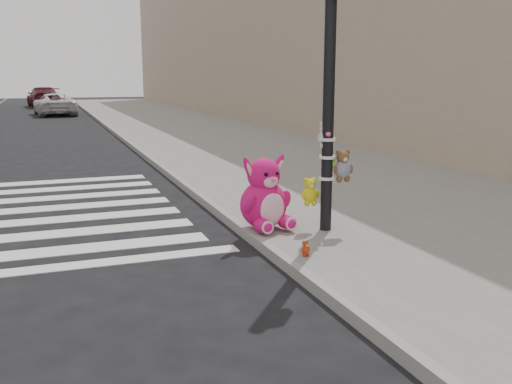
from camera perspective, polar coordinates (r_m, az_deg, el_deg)
name	(u,v)px	position (r m, az deg, el deg)	size (l,w,h in m)	color
ground	(175,312)	(5.86, -8.13, -11.77)	(120.00, 120.00, 0.00)	black
sidewalk_near	(269,154)	(16.60, 1.36, 3.80)	(7.00, 80.00, 0.14)	slate
curb_edge	(151,160)	(15.66, -10.47, 3.14)	(0.12, 80.00, 0.15)	gray
bld_near	(300,17)	(27.94, 4.43, 17.05)	(5.00, 60.00, 10.00)	tan
signal_pole	(329,118)	(8.02, 7.30, 7.37)	(0.72, 0.48, 4.00)	black
pink_bunny	(265,198)	(8.17, 0.89, -0.64)	(0.79, 0.89, 1.09)	#DF126E
red_teddy	(305,248)	(7.03, 4.95, -5.62)	(0.14, 0.09, 0.20)	#BE3B13
car_white_near	(55,104)	(36.28, -19.50, 8.28)	(2.15, 4.66, 1.29)	silver
car_maroon_near	(43,97)	(46.25, -20.48, 8.90)	(2.08, 5.13, 1.49)	#51171F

